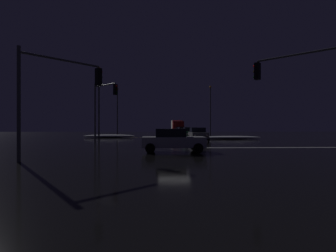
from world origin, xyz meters
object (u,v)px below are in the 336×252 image
streetlamp_right_far (210,107)px  streetlamp_left_far (117,108)px  traffic_signal_sw (59,86)px  traffic_signal_nw (103,101)px  sedan_orange (184,132)px  sedan_blue (180,131)px  box_truck (177,126)px  sedan_gray (198,134)px  sedan_silver_crossing (173,140)px  streetlamp_left_near (99,98)px  traffic_signal_se (301,82)px  sedan_white (182,131)px  sedan_green (190,133)px

streetlamp_right_far → streetlamp_left_far: bearing=180.0°
traffic_signal_sw → traffic_signal_nw: (-0.32, 13.64, 0.38)m
sedan_orange → streetlamp_right_far: streetlamp_right_far is taller
sedan_blue → box_truck: size_ratio=0.52×
box_truck → streetlamp_right_far: (5.43, -11.99, 3.68)m
sedan_gray → sedan_silver_crossing: bearing=-105.8°
sedan_gray → box_truck: (-0.05, 31.44, 0.91)m
streetlamp_left_near → sedan_orange: bearing=35.9°
traffic_signal_nw → streetlamp_right_far: size_ratio=0.67×
traffic_signal_se → box_truck: bearing=94.0°
sedan_orange → streetlamp_right_far: bearing=52.3°
sedan_silver_crossing → streetlamp_left_far: streetlamp_left_far is taller
sedan_silver_crossing → traffic_signal_nw: 12.74m
sedan_white → traffic_signal_se: size_ratio=0.71×
streetlamp_left_far → streetlamp_right_far: size_ratio=0.95×
box_truck → sedan_silver_crossing: (-3.64, -44.55, -0.91)m
streetlamp_left_far → streetlamp_right_far: bearing=0.0°
sedan_blue → box_truck: (-0.04, 6.89, 0.91)m
sedan_gray → sedan_white: same height
traffic_signal_sw → streetlamp_right_far: bearing=66.7°
sedan_blue → traffic_signal_se: (3.31, -41.08, 3.43)m
sedan_gray → streetlamp_left_far: bearing=122.1°
sedan_blue → sedan_gray: bearing=-90.0°
traffic_signal_se → sedan_silver_crossing: bearing=153.9°
sedan_orange → traffic_signal_se: traffic_signal_se is taller
streetlamp_right_far → traffic_signal_nw: bearing=-125.3°
traffic_signal_nw → sedan_silver_crossing: bearing=-56.9°
sedan_gray → sedan_white: size_ratio=1.00×
traffic_signal_se → streetlamp_left_far: 39.19m
sedan_gray → streetlamp_left_near: 13.47m
traffic_signal_sw → sedan_silver_crossing: bearing=28.0°
streetlamp_left_near → streetlamp_left_far: bearing=90.0°
sedan_silver_crossing → traffic_signal_nw: size_ratio=0.69×
traffic_signal_nw → streetlamp_right_far: (15.76, 22.30, 1.07)m
sedan_gray → sedan_white: (-0.07, 18.37, 0.00)m
sedan_green → streetlamp_left_far: streetlamp_left_far is taller
streetlamp_left_far → streetlamp_left_near: bearing=-90.0°
sedan_silver_crossing → sedan_gray: bearing=74.2°
traffic_signal_sw → streetlamp_left_near: (-2.12, 19.94, 1.41)m
sedan_orange → streetlamp_right_far: 10.51m
sedan_green → sedan_white: (0.18, 13.11, 0.00)m
sedan_green → sedan_silver_crossing: bearing=-100.6°
sedan_gray → traffic_signal_sw: size_ratio=0.76×
streetlamp_left_far → streetlamp_right_far: 17.57m
traffic_signal_se → streetlamp_right_far: (2.08, 35.98, 1.16)m
sedan_white → box_truck: bearing=89.9°
sedan_gray → traffic_signal_sw: (-10.07, -16.49, 3.14)m
traffic_signal_sw → streetlamp_right_far: (15.44, 35.94, 1.45)m
streetlamp_left_far → sedan_blue: bearing=22.7°
sedan_orange → sedan_silver_crossing: 25.29m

